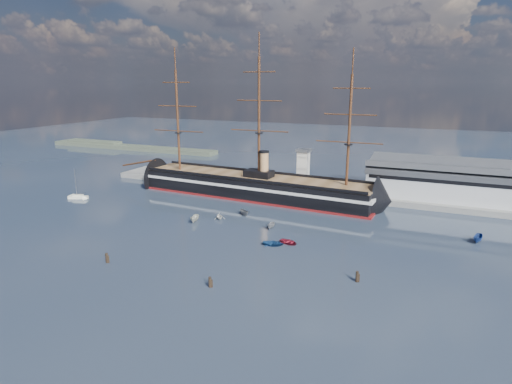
% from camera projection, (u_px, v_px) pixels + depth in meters
% --- Properties ---
extents(ground, '(600.00, 600.00, 0.00)m').
position_uv_depth(ground, '(262.00, 216.00, 136.48)').
color(ground, '#243246').
rests_on(ground, ground).
extents(quay, '(180.00, 18.00, 2.00)m').
position_uv_depth(quay, '(322.00, 193.00, 164.60)').
color(quay, slate).
rests_on(quay, ground).
extents(warehouse, '(63.00, 21.00, 11.60)m').
position_uv_depth(warehouse, '(462.00, 182.00, 147.67)').
color(warehouse, '#B7BABC').
rests_on(warehouse, ground).
extents(quay_tower, '(5.00, 5.00, 15.00)m').
position_uv_depth(quay_tower, '(303.00, 168.00, 162.19)').
color(quay_tower, silver).
rests_on(quay_tower, ground).
extents(shoreline, '(120.00, 10.00, 4.00)m').
position_uv_depth(shoreline, '(119.00, 146.00, 274.14)').
color(shoreline, '#3F4C38').
rests_on(shoreline, ground).
extents(warship, '(113.37, 21.91, 53.94)m').
position_uv_depth(warship, '(250.00, 186.00, 158.43)').
color(warship, black).
rests_on(warship, ground).
extents(sailboat, '(7.21, 4.40, 11.11)m').
position_uv_depth(sailboat, '(78.00, 197.00, 156.28)').
color(sailboat, white).
rests_on(sailboat, ground).
extents(motorboat_a, '(6.39, 3.66, 2.41)m').
position_uv_depth(motorboat_a, '(195.00, 222.00, 130.31)').
color(motorboat_a, beige).
rests_on(motorboat_a, ground).
extents(motorboat_b, '(2.03, 3.67, 1.62)m').
position_uv_depth(motorboat_b, '(273.00, 245.00, 111.73)').
color(motorboat_b, navy).
rests_on(motorboat_b, ground).
extents(motorboat_c, '(4.99, 1.85, 2.00)m').
position_uv_depth(motorboat_c, '(271.00, 229.00, 124.50)').
color(motorboat_c, gray).
rests_on(motorboat_c, ground).
extents(motorboat_d, '(6.45, 6.09, 2.28)m').
position_uv_depth(motorboat_d, '(219.00, 219.00, 132.80)').
color(motorboat_d, white).
rests_on(motorboat_d, ground).
extents(motorboat_e, '(2.23, 3.50, 1.52)m').
position_uv_depth(motorboat_e, '(289.00, 244.00, 112.77)').
color(motorboat_e, maroon).
rests_on(motorboat_e, ground).
extents(motorboat_f, '(6.49, 3.66, 2.45)m').
position_uv_depth(motorboat_f, '(477.00, 242.00, 113.87)').
color(motorboat_f, navy).
rests_on(motorboat_f, ground).
extents(motorboat_g, '(4.93, 5.55, 2.19)m').
position_uv_depth(motorboat_g, '(244.00, 215.00, 136.67)').
color(motorboat_g, slate).
rests_on(motorboat_g, ground).
extents(piling_near_left, '(0.64, 0.64, 3.10)m').
position_uv_depth(piling_near_left, '(107.00, 263.00, 101.03)').
color(piling_near_left, black).
rests_on(piling_near_left, ground).
extents(piling_near_mid, '(0.64, 0.64, 2.99)m').
position_uv_depth(piling_near_mid, '(210.00, 287.00, 89.01)').
color(piling_near_mid, black).
rests_on(piling_near_mid, ground).
extents(piling_far_right, '(0.64, 0.64, 3.10)m').
position_uv_depth(piling_far_right, '(357.00, 282.00, 91.38)').
color(piling_far_right, black).
rests_on(piling_far_right, ground).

